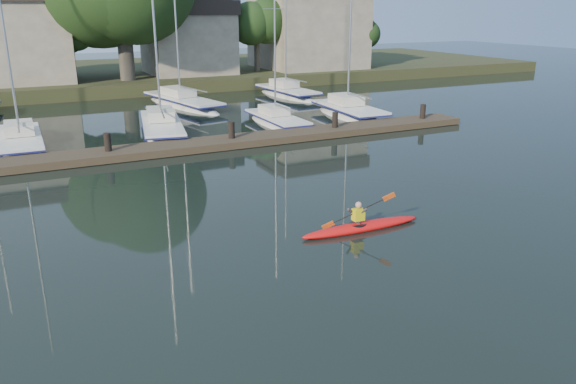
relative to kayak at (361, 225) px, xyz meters
name	(u,v)px	position (x,y,z in m)	size (l,w,h in m)	color
ground	(312,266)	(-2.61, -1.60, -0.16)	(160.00, 160.00, 0.00)	black
kayak	(361,225)	(0.00, 0.00, 0.00)	(4.16, 0.93, 1.33)	red
dock	(173,148)	(-2.61, 12.40, 0.04)	(34.00, 2.00, 1.80)	#413625
sailboat_1	(22,150)	(-9.15, 16.71, -0.34)	(2.07, 8.12, 13.26)	silver
sailboat_2	(162,135)	(-1.99, 17.07, -0.35)	(3.76, 9.38, 15.14)	silver
sailboat_3	(277,127)	(4.64, 16.18, -0.33)	(1.88, 7.06, 11.37)	silver
sailboat_4	(349,120)	(9.91, 16.55, -0.37)	(2.69, 7.82, 13.12)	silver
sailboat_6	(183,109)	(1.48, 25.10, -0.35)	(4.18, 10.44, 16.25)	silver
sailboat_7	(287,99)	(10.11, 25.97, -0.36)	(2.81, 8.43, 13.36)	silver
shore	(110,48)	(-1.00, 38.69, 3.07)	(90.00, 25.25, 12.75)	#2C391C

